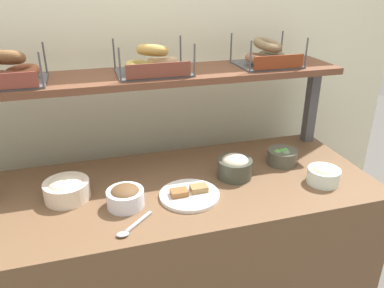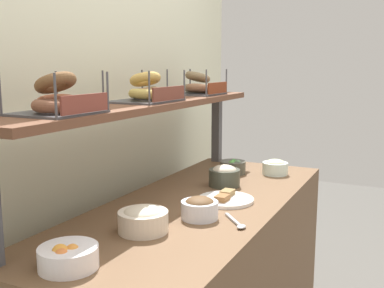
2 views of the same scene
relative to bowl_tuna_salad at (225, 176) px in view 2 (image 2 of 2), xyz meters
name	(u,v)px [view 2 (image 2 of 2)]	position (x,y,z in m)	size (l,w,h in m)	color
back_wall	(93,117)	(-0.31, 0.55, 0.30)	(3.02, 0.06, 2.40)	#E7E7C5
shelf_riser_right	(217,129)	(0.53, 0.27, 0.15)	(0.05, 0.05, 0.40)	#4C4C51
upper_shelf	(143,105)	(-0.31, 0.27, 0.36)	(1.78, 0.32, 0.03)	brown
bowl_tuna_salad	(225,176)	(0.00, 0.00, 0.00)	(0.15, 0.15, 0.11)	#3E4236
bowl_scallion_spread	(275,167)	(0.35, -0.15, -0.01)	(0.14, 0.14, 0.08)	white
bowl_potato_salad	(143,219)	(-0.72, 0.03, -0.01)	(0.18, 0.18, 0.10)	beige
bowl_veggie_mix	(233,167)	(0.27, 0.06, -0.01)	(0.14, 0.14, 0.08)	#4D4E41
bowl_chocolate_spread	(200,208)	(-0.50, -0.10, -0.01)	(0.15, 0.15, 0.09)	white
bowl_fruit_salad	(68,257)	(-1.07, 0.06, -0.02)	(0.18, 0.18, 0.08)	white
serving_plate_white	(226,199)	(-0.24, -0.10, -0.04)	(0.25, 0.25, 0.04)	white
serving_spoon_near_plate	(237,223)	(-0.50, -0.25, -0.05)	(0.14, 0.13, 0.01)	#B7B7BC
bagel_basket_cinnamon_raisin	(57,100)	(-0.88, 0.25, 0.43)	(0.28, 0.26, 0.15)	#4C4C51
bagel_basket_sesame	(146,91)	(-0.30, 0.26, 0.42)	(0.32, 0.24, 0.14)	#4C4C51
bagel_basket_poppy	(198,86)	(0.25, 0.27, 0.42)	(0.29, 0.25, 0.14)	#4C4C51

